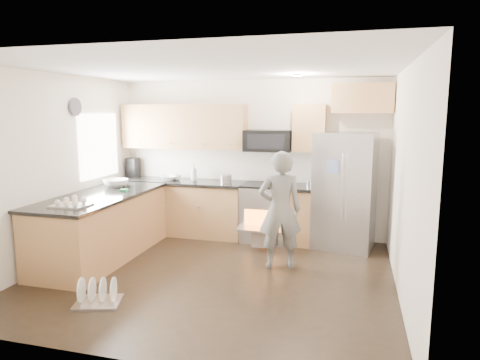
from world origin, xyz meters
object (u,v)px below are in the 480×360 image
(refrigerator, at_px, (345,191))
(dish_rack, at_px, (98,297))
(person, at_px, (280,210))
(stove_range, at_px, (266,199))

(refrigerator, xyz_separation_m, dish_rack, (-2.53, -2.73, -0.81))
(refrigerator, height_order, person, refrigerator)
(person, height_order, dish_rack, person)
(refrigerator, relative_size, dish_rack, 3.08)
(refrigerator, distance_m, dish_rack, 3.81)
(stove_range, relative_size, refrigerator, 1.01)
(dish_rack, bearing_deg, stove_range, 65.02)
(refrigerator, xyz_separation_m, person, (-0.80, -1.09, -0.10))
(person, distance_m, dish_rack, 2.48)
(stove_range, xyz_separation_m, refrigerator, (1.23, -0.07, 0.21))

